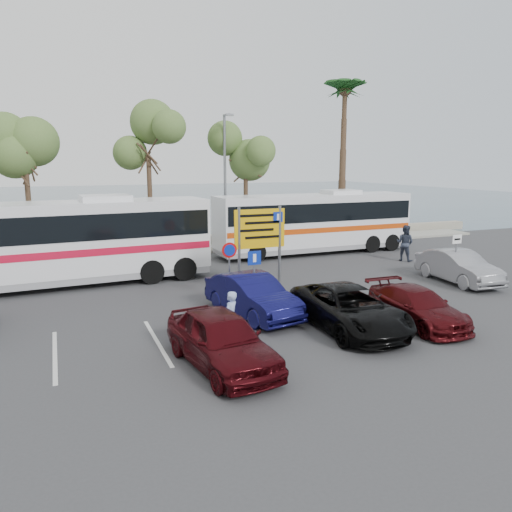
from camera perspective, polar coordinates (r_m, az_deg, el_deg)
name	(u,v)px	position (r m, az deg, el deg)	size (l,w,h in m)	color
ground	(268,317)	(17.72, 1.37, -6.99)	(120.00, 120.00, 0.00)	#37373A
kerb_strip	(177,250)	(30.71, -9.03, 0.63)	(44.00, 2.40, 0.15)	gray
seawall	(170,242)	(32.60, -9.83, 1.59)	(48.00, 0.80, 0.60)	gray
sea	(104,199)	(75.98, -16.96, 6.21)	(140.00, 140.00, 0.00)	#3A4F5C
tree_left	(24,150)	(29.53, -24.97, 10.94)	(3.20, 3.20, 7.20)	#382619
tree_mid	(148,139)	(29.97, -12.27, 12.91)	(3.20, 3.20, 8.00)	#382619
tree_right	(246,149)	(31.56, -1.20, 12.14)	(3.20, 3.20, 7.40)	#382619
palm_tree	(345,92)	(34.95, 10.13, 17.93)	(4.80, 4.80, 11.20)	#382619
street_lamp_right	(225,175)	(30.60, -3.52, 9.23)	(0.45, 1.15, 8.01)	slate
direction_sign	(260,235)	(20.43, 0.44, 2.40)	(2.20, 0.12, 3.60)	slate
sign_no_stop	(229,262)	(19.27, -3.06, -0.70)	(0.60, 0.08, 2.35)	slate
sign_parking	(254,272)	(17.97, -0.20, -1.88)	(0.50, 0.07, 2.25)	slate
sign_taxi	(456,252)	(24.01, 21.88, 0.44)	(0.50, 0.07, 2.20)	slate
lane_markings	(248,330)	(16.43, -0.93, -8.41)	(12.02, 4.20, 0.01)	silver
coach_bus_left	(63,245)	(23.20, -21.20, 1.17)	(12.79, 3.53, 3.94)	silver
coach_bus_right	(314,224)	(29.85, 6.65, 3.62)	(12.01, 2.76, 3.73)	silver
car_blue	(252,296)	(17.67, -0.43, -4.55)	(1.56, 4.47, 1.47)	#0F0F48
car_maroon	(417,306)	(17.67, 17.93, -5.51)	(1.71, 4.21, 1.22)	#470B0F
car_red	(222,339)	(13.42, -3.96, -9.49)	(1.79, 4.46, 1.52)	#40090D
suv_black	(349,308)	(16.57, 10.61, -5.90)	(2.33, 5.04, 1.40)	black
car_silver_b	(458,267)	(24.28, 22.10, -1.14)	(1.54, 4.43, 1.46)	gray
pedestrian_near	(231,318)	(14.98, -2.92, -7.08)	(0.59, 0.39, 1.63)	#95A8D9
pedestrian_far	(405,243)	(28.57, 16.66, 1.43)	(0.97, 0.75, 1.99)	#2D3444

